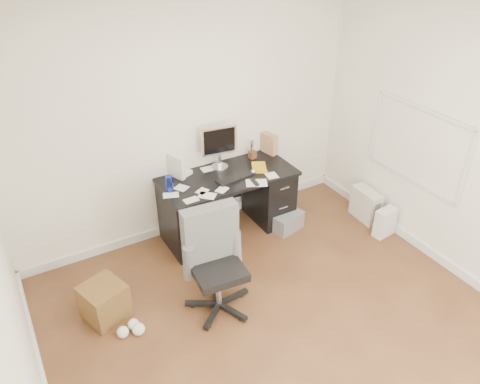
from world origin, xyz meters
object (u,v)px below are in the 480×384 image
object	(u,v)px
lcd_monitor	(219,147)
office_chair	(218,265)
desk	(228,202)
keyboard	(234,178)
wicker_basket	(104,301)
pc_tower	(366,205)

from	to	relation	value
lcd_monitor	office_chair	xyz separation A→B (m)	(-0.68, -1.24, -0.48)
lcd_monitor	office_chair	distance (m)	1.49
desk	lcd_monitor	size ratio (longest dim) A/B	2.92
keyboard	office_chair	xyz separation A→B (m)	(-0.69, -0.93, -0.24)
desk	office_chair	bearing A→B (deg)	-123.09
desk	wicker_basket	size ratio (longest dim) A/B	4.21
desk	keyboard	world-z (taller)	keyboard
keyboard	office_chair	bearing A→B (deg)	-133.98
keyboard	pc_tower	world-z (taller)	keyboard
desk	office_chair	xyz separation A→B (m)	(-0.68, -1.04, 0.12)
keyboard	wicker_basket	world-z (taller)	keyboard
lcd_monitor	keyboard	size ratio (longest dim) A/B	1.26
lcd_monitor	wicker_basket	bearing A→B (deg)	-146.01
desk	pc_tower	size ratio (longest dim) A/B	3.85
desk	lcd_monitor	bearing A→B (deg)	89.81
wicker_basket	office_chair	bearing A→B (deg)	-24.13
keyboard	wicker_basket	bearing A→B (deg)	-170.46
pc_tower	wicker_basket	world-z (taller)	pc_tower
desk	wicker_basket	bearing A→B (deg)	-159.67
office_chair	pc_tower	xyz separation A→B (m)	(2.24, 0.43, -0.33)
keyboard	pc_tower	distance (m)	1.72
desk	lcd_monitor	xyz separation A→B (m)	(0.00, 0.20, 0.61)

